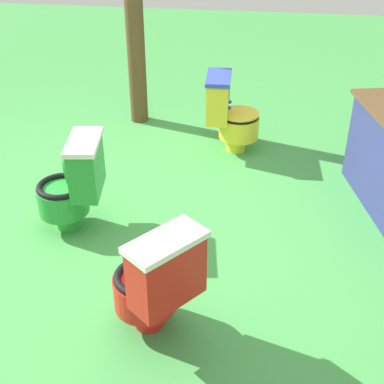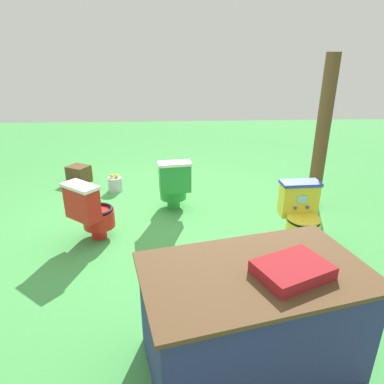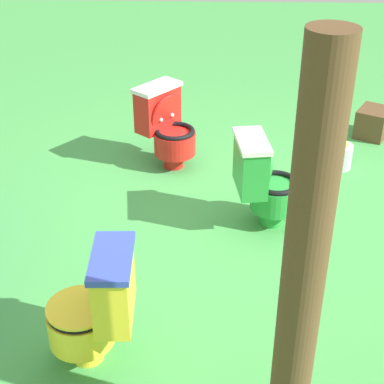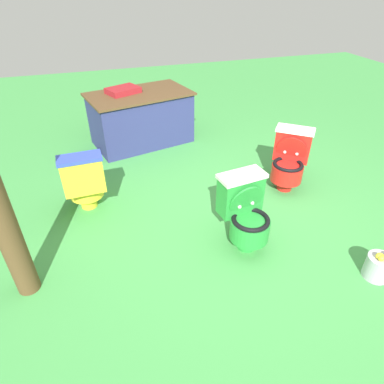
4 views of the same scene
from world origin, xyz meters
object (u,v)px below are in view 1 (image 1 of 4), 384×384
(toilet_red, at_px, (155,282))
(toilet_yellow, at_px, (230,114))
(wooden_post, at_px, (134,21))
(toilet_green, at_px, (74,184))

(toilet_red, height_order, toilet_yellow, same)
(toilet_red, distance_m, toilet_yellow, 2.37)
(toilet_yellow, height_order, wooden_post, wooden_post)
(toilet_red, bearing_deg, toilet_green, 78.89)
(toilet_yellow, relative_size, wooden_post, 0.35)
(toilet_red, height_order, wooden_post, wooden_post)
(toilet_red, relative_size, wooden_post, 0.35)
(toilet_red, xyz_separation_m, toilet_yellow, (-2.36, 0.23, -0.00))
(toilet_red, bearing_deg, toilet_yellow, 33.78)
(toilet_yellow, relative_size, toilet_green, 1.00)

